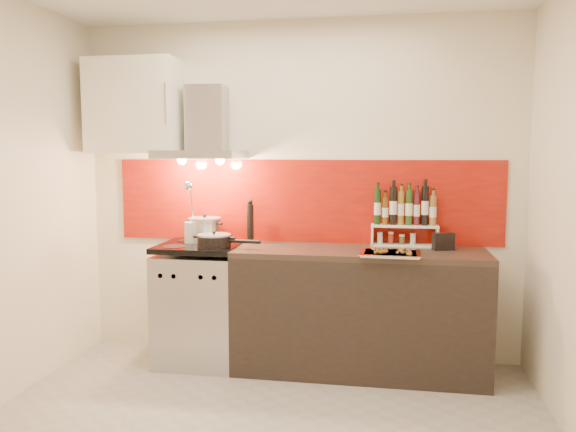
% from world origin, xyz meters
% --- Properties ---
extents(back_wall, '(3.40, 0.02, 2.60)m').
position_xyz_m(back_wall, '(0.00, 1.40, 1.30)').
color(back_wall, silver).
rests_on(back_wall, ground).
extents(backsplash, '(3.00, 0.02, 0.64)m').
position_xyz_m(backsplash, '(0.05, 1.39, 1.22)').
color(backsplash, maroon).
rests_on(backsplash, back_wall).
extents(range_stove, '(0.60, 0.60, 0.91)m').
position_xyz_m(range_stove, '(-0.70, 1.10, 0.44)').
color(range_stove, '#B7B7BA').
rests_on(range_stove, ground).
extents(counter, '(1.80, 0.60, 0.90)m').
position_xyz_m(counter, '(0.50, 1.10, 0.45)').
color(counter, black).
rests_on(counter, ground).
extents(range_hood, '(0.62, 0.50, 0.61)m').
position_xyz_m(range_hood, '(-0.70, 1.24, 1.74)').
color(range_hood, '#B7B7BA').
rests_on(range_hood, back_wall).
extents(upper_cabinet, '(0.70, 0.35, 0.72)m').
position_xyz_m(upper_cabinet, '(-1.25, 1.22, 1.95)').
color(upper_cabinet, white).
rests_on(upper_cabinet, back_wall).
extents(stock_pot, '(0.26, 0.26, 0.22)m').
position_xyz_m(stock_pot, '(-0.70, 1.22, 1.00)').
color(stock_pot, '#B7B7BA').
rests_on(stock_pot, range_stove).
extents(saute_pan, '(0.48, 0.25, 0.11)m').
position_xyz_m(saute_pan, '(-0.55, 1.01, 0.95)').
color(saute_pan, black).
rests_on(saute_pan, range_stove).
extents(utensil_jar, '(0.10, 0.15, 0.48)m').
position_xyz_m(utensil_jar, '(-0.78, 1.13, 1.04)').
color(utensil_jar, silver).
rests_on(utensil_jar, range_stove).
extents(pepper_mill, '(0.05, 0.05, 0.34)m').
position_xyz_m(pepper_mill, '(-0.35, 1.26, 1.06)').
color(pepper_mill, black).
rests_on(pepper_mill, counter).
extents(step_shelf, '(0.49, 0.13, 0.45)m').
position_xyz_m(step_shelf, '(0.82, 1.31, 1.11)').
color(step_shelf, white).
rests_on(step_shelf, counter).
extents(caddy_box, '(0.16, 0.10, 0.13)m').
position_xyz_m(caddy_box, '(1.09, 1.18, 0.96)').
color(caddy_box, black).
rests_on(caddy_box, counter).
extents(baking_tray, '(0.41, 0.32, 0.03)m').
position_xyz_m(baking_tray, '(0.71, 0.89, 0.92)').
color(baking_tray, silver).
rests_on(baking_tray, counter).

